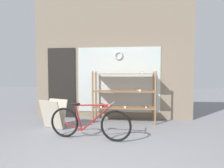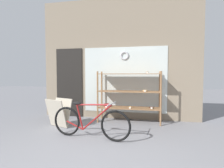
% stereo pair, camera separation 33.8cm
% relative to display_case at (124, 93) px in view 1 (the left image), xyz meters
% --- Properties ---
extents(ground_plane, '(30.00, 30.00, 0.00)m').
position_rel_display_case_xyz_m(ground_plane, '(-0.37, -2.47, -0.81)').
color(ground_plane, gray).
extents(storefront_facade, '(4.67, 0.13, 3.54)m').
position_rel_display_case_xyz_m(storefront_facade, '(-0.41, 0.38, 0.90)').
color(storefront_facade, gray).
rests_on(storefront_facade, ground_plane).
extents(display_case, '(1.69, 0.48, 1.39)m').
position_rel_display_case_xyz_m(display_case, '(0.00, 0.00, 0.00)').
color(display_case, '#8E6642').
rests_on(display_case, ground_plane).
extents(bicycle, '(1.70, 0.46, 0.75)m').
position_rel_display_case_xyz_m(bicycle, '(-0.65, -1.39, -0.47)').
color(bicycle, black).
rests_on(bicycle, ground_plane).
extents(sandwich_board, '(0.66, 0.55, 0.69)m').
position_rel_display_case_xyz_m(sandwich_board, '(-1.66, -0.78, -0.46)').
color(sandwich_board, '#B2A893').
rests_on(sandwich_board, ground_plane).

